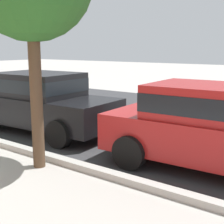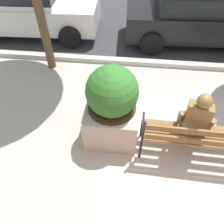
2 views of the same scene
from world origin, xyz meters
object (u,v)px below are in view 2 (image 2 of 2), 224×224
(bronze_statue_seated, at_px, (195,122))
(parked_car_black, at_px, (197,13))
(park_bench, at_px, (197,136))
(concrete_planter, at_px, (112,107))
(parked_car_white, at_px, (28,5))

(bronze_statue_seated, relative_size, parked_car_black, 0.33)
(park_bench, xyz_separation_m, bronze_statue_seated, (-0.04, 0.21, 0.12))
(park_bench, xyz_separation_m, concrete_planter, (-1.42, 0.33, 0.19))
(concrete_planter, bearing_deg, parked_car_white, 127.65)
(parked_car_white, bearing_deg, parked_car_black, 0.00)
(concrete_planter, relative_size, parked_car_white, 0.36)
(bronze_statue_seated, relative_size, concrete_planter, 0.91)
(parked_car_white, bearing_deg, bronze_statue_seated, -42.48)
(bronze_statue_seated, distance_m, concrete_planter, 1.39)
(park_bench, height_order, bronze_statue_seated, bronze_statue_seated)
(bronze_statue_seated, height_order, parked_car_black, parked_car_black)
(park_bench, relative_size, concrete_planter, 1.20)
(concrete_planter, xyz_separation_m, parked_car_white, (-2.99, 3.88, 0.11))
(park_bench, relative_size, parked_car_black, 0.43)
(park_bench, height_order, parked_car_black, parked_car_black)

